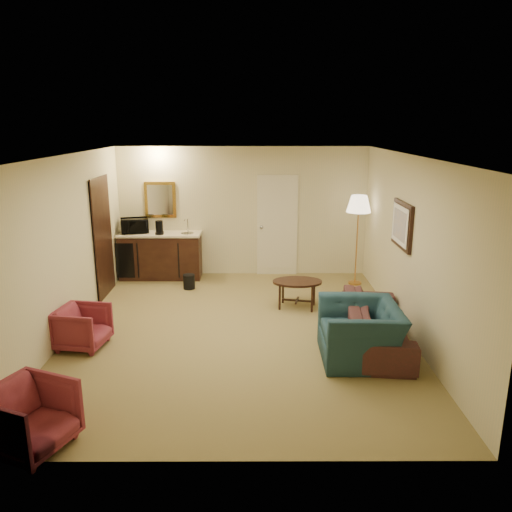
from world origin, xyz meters
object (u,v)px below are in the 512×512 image
at_px(sofa, 376,316).
at_px(coffee_table, 297,294).
at_px(wetbar_cabinet, 161,255).
at_px(floor_lamp, 357,240).
at_px(coffee_maker, 159,227).
at_px(teal_armchair, 361,323).
at_px(rose_chair_near, 82,325).
at_px(microwave, 134,224).
at_px(waste_bin, 189,282).
at_px(rose_chair_far, 29,415).

height_order(sofa, coffee_table, sofa).
height_order(wetbar_cabinet, floor_lamp, floor_lamp).
xyz_separation_m(sofa, coffee_maker, (-3.58, 3.04, 0.65)).
relative_size(teal_armchair, coffee_maker, 4.17).
bearing_deg(coffee_maker, teal_armchair, -61.76).
distance_m(wetbar_cabinet, rose_chair_near, 3.30).
bearing_deg(microwave, wetbar_cabinet, -20.66).
bearing_deg(coffee_maker, sofa, -54.97).
bearing_deg(coffee_table, floor_lamp, 46.33).
height_order(rose_chair_near, microwave, microwave).
height_order(teal_armchair, waste_bin, teal_armchair).
distance_m(rose_chair_near, microwave, 3.39).
height_order(wetbar_cabinet, rose_chair_far, wetbar_cabinet).
xyz_separation_m(wetbar_cabinet, floor_lamp, (3.85, -0.42, 0.41)).
bearing_deg(rose_chair_far, sofa, -36.18).
height_order(wetbar_cabinet, microwave, microwave).
relative_size(sofa, rose_chair_far, 2.88).
bearing_deg(waste_bin, coffee_maker, 135.78).
height_order(teal_armchair, coffee_maker, coffee_maker).
height_order(sofa, teal_armchair, teal_armchair).
distance_m(wetbar_cabinet, sofa, 4.78).
xyz_separation_m(rose_chair_near, waste_bin, (1.15, 2.54, -0.19)).
xyz_separation_m(rose_chair_far, microwave, (-0.25, 5.56, 0.73)).
bearing_deg(rose_chair_near, microwave, 9.04).
relative_size(wetbar_cabinet, rose_chair_near, 2.52).
bearing_deg(teal_armchair, coffee_maker, -136.39).
relative_size(sofa, teal_armchair, 1.83).
relative_size(sofa, coffee_maker, 7.63).
bearing_deg(waste_bin, rose_chair_near, -114.34).
xyz_separation_m(sofa, waste_bin, (-2.95, 2.43, -0.27)).
distance_m(floor_lamp, coffee_maker, 3.85).
bearing_deg(floor_lamp, microwave, 173.94).
bearing_deg(wetbar_cabinet, rose_chair_near, -98.72).
bearing_deg(microwave, waste_bin, -49.54).
bearing_deg(rose_chair_far, teal_armchair, -39.53).
height_order(wetbar_cabinet, rose_chair_near, wetbar_cabinet).
distance_m(sofa, coffee_table, 1.75).
bearing_deg(microwave, teal_armchair, -60.15).
relative_size(rose_chair_far, floor_lamp, 0.42).
xyz_separation_m(microwave, coffee_maker, (0.52, -0.15, -0.04)).
bearing_deg(coffee_table, coffee_maker, 148.09).
distance_m(rose_chair_near, floor_lamp, 5.22).
xyz_separation_m(rose_chair_far, floor_lamp, (4.10, 5.10, 0.51)).
height_order(sofa, waste_bin, sofa).
xyz_separation_m(coffee_table, floor_lamp, (1.24, 1.30, 0.63)).
distance_m(teal_armchair, microwave, 5.30).
distance_m(microwave, coffee_maker, 0.54).
relative_size(floor_lamp, microwave, 3.32).
height_order(floor_lamp, microwave, floor_lamp).
relative_size(sofa, coffee_table, 2.51).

